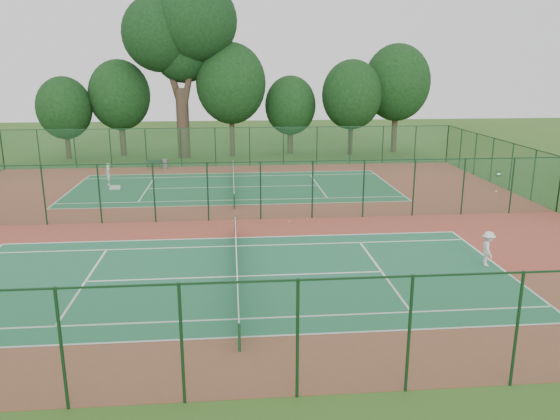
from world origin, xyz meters
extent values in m
plane|color=#2F551A|center=(0.00, 0.00, 0.00)|extent=(120.00, 120.00, 0.00)
cube|color=brown|center=(0.00, 0.00, 0.01)|extent=(40.00, 36.00, 0.01)
cube|color=#206643|center=(0.00, -9.00, 0.01)|extent=(23.77, 10.97, 0.01)
cube|color=#1E613B|center=(0.00, 9.00, 0.01)|extent=(23.77, 10.97, 0.01)
cube|color=#1B532B|center=(0.00, 18.00, 1.75)|extent=(40.00, 0.02, 3.50)
cube|color=#143720|center=(0.00, 18.00, 3.46)|extent=(40.00, 0.05, 0.05)
cube|color=#194D2C|center=(0.00, -18.00, 1.75)|extent=(40.00, 0.02, 3.50)
cube|color=#133419|center=(0.00, -18.00, 3.46)|extent=(40.00, 0.05, 0.05)
cube|color=#1B512C|center=(20.00, 0.00, 1.75)|extent=(0.02, 36.00, 3.50)
cube|color=#194D29|center=(0.00, 0.00, 1.75)|extent=(40.00, 0.02, 3.50)
cube|color=#12311B|center=(0.00, 0.00, 3.46)|extent=(40.00, 0.05, 0.05)
cylinder|color=#14391C|center=(0.00, -15.40, 0.49)|extent=(0.10, 0.10, 0.97)
cylinder|color=#14391C|center=(0.00, -2.60, 0.49)|extent=(0.10, 0.10, 0.97)
cube|color=black|center=(0.00, -9.00, 0.48)|extent=(0.02, 12.80, 0.85)
cube|color=white|center=(0.00, -9.00, 0.92)|extent=(0.04, 12.80, 0.06)
cylinder|color=#163E24|center=(0.00, 2.60, 0.49)|extent=(0.10, 0.10, 0.97)
cylinder|color=#163E24|center=(0.00, 15.40, 0.49)|extent=(0.10, 0.10, 0.97)
cube|color=black|center=(0.00, 9.00, 0.48)|extent=(0.02, 12.80, 0.85)
cube|color=white|center=(0.00, 9.00, 0.92)|extent=(0.04, 12.80, 0.06)
imported|color=silver|center=(11.38, -8.67, 0.83)|extent=(0.80, 1.14, 1.61)
imported|color=silver|center=(-9.50, 10.64, 0.85)|extent=(0.57, 0.70, 1.67)
cylinder|color=slate|center=(-5.96, 17.05, 0.43)|extent=(0.51, 0.51, 0.84)
cube|color=#13371F|center=(-7.50, 17.25, 0.21)|extent=(0.11, 0.36, 0.39)
cube|color=#13371F|center=(-6.46, 17.38, 0.21)|extent=(0.11, 0.36, 0.39)
cube|color=#13371F|center=(-6.98, 17.31, 0.42)|extent=(1.35, 0.53, 0.04)
cube|color=#13371F|center=(-6.96, 17.14, 0.62)|extent=(1.31, 0.21, 0.39)
cube|color=silver|center=(-8.72, 9.03, 0.15)|extent=(0.76, 0.29, 0.28)
sphere|color=#CCEC37|center=(3.17, -0.73, 0.05)|extent=(0.07, 0.07, 0.07)
sphere|color=yellow|center=(4.31, -0.21, 0.05)|extent=(0.08, 0.08, 0.08)
sphere|color=gold|center=(-0.11, -0.23, 0.04)|extent=(0.06, 0.06, 0.06)
cylinder|color=#35271D|center=(-4.77, 23.22, 3.36)|extent=(1.23, 1.23, 6.72)
cylinder|color=#35271D|center=(-5.78, 23.55, 8.40)|extent=(2.28, 0.67, 6.68)
cylinder|color=#35271D|center=(-3.76, 22.99, 8.74)|extent=(2.13, 0.63, 7.25)
sphere|color=black|center=(-6.56, 23.55, 11.76)|extent=(7.17, 7.17, 7.17)
sphere|color=black|center=(-3.09, 22.99, 12.88)|extent=(7.62, 7.62, 7.62)
sphere|color=black|center=(-4.55, 24.11, 10.08)|extent=(5.82, 5.82, 5.82)
camera|label=1|loc=(-0.12, -31.16, 8.88)|focal=35.00mm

